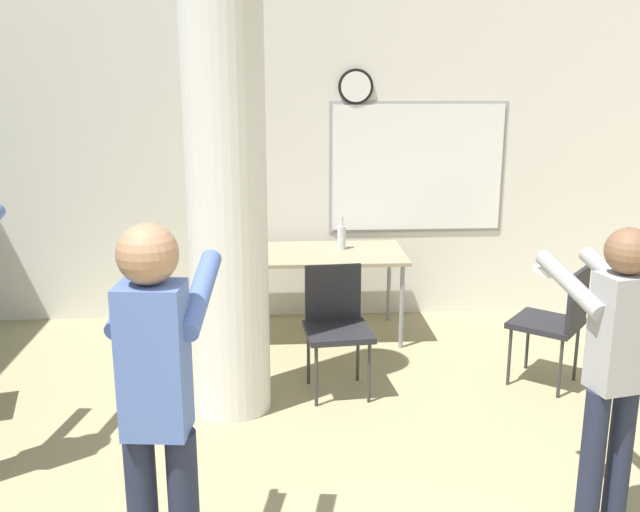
{
  "coord_description": "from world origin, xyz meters",
  "views": [
    {
      "loc": [
        -0.3,
        -1.23,
        2.17
      ],
      "look_at": [
        -0.05,
        2.97,
        1.08
      ],
      "focal_mm": 40.0,
      "sensor_mm": 36.0,
      "label": 1
    }
  ],
  "objects_px": {
    "chair_mid_room": "(557,317)",
    "person_playing_front": "(158,396)",
    "bottle_on_table": "(342,237)",
    "chair_table_front": "(336,320)",
    "folding_table": "(314,258)",
    "person_playing_side": "(613,361)"
  },
  "relations": [
    {
      "from": "chair_mid_room",
      "to": "person_playing_front",
      "type": "height_order",
      "value": "person_playing_front"
    },
    {
      "from": "chair_mid_room",
      "to": "person_playing_front",
      "type": "bearing_deg",
      "value": -139.21
    },
    {
      "from": "folding_table",
      "to": "person_playing_front",
      "type": "height_order",
      "value": "person_playing_front"
    },
    {
      "from": "folding_table",
      "to": "bottle_on_table",
      "type": "xyz_separation_m",
      "value": [
        0.24,
        0.09,
        0.16
      ]
    },
    {
      "from": "chair_table_front",
      "to": "person_playing_front",
      "type": "height_order",
      "value": "person_playing_front"
    },
    {
      "from": "folding_table",
      "to": "person_playing_front",
      "type": "xyz_separation_m",
      "value": [
        -0.75,
        -3.17,
        0.29
      ]
    },
    {
      "from": "folding_table",
      "to": "bottle_on_table",
      "type": "distance_m",
      "value": 0.3
    },
    {
      "from": "person_playing_side",
      "to": "chair_table_front",
      "type": "bearing_deg",
      "value": 123.55
    },
    {
      "from": "bottle_on_table",
      "to": "chair_mid_room",
      "type": "height_order",
      "value": "bottle_on_table"
    },
    {
      "from": "folding_table",
      "to": "person_playing_side",
      "type": "bearing_deg",
      "value": -66.07
    },
    {
      "from": "chair_mid_room",
      "to": "person_playing_front",
      "type": "relative_size",
      "value": 0.53
    },
    {
      "from": "folding_table",
      "to": "chair_table_front",
      "type": "xyz_separation_m",
      "value": [
        0.1,
        -1.07,
        -0.17
      ]
    },
    {
      "from": "bottle_on_table",
      "to": "chair_table_front",
      "type": "relative_size",
      "value": 0.32
    },
    {
      "from": "folding_table",
      "to": "person_playing_side",
      "type": "relative_size",
      "value": 0.99
    },
    {
      "from": "folding_table",
      "to": "chair_mid_room",
      "type": "xyz_separation_m",
      "value": [
        1.65,
        -1.1,
        -0.17
      ]
    },
    {
      "from": "bottle_on_table",
      "to": "chair_mid_room",
      "type": "bearing_deg",
      "value": -40.41
    },
    {
      "from": "bottle_on_table",
      "to": "chair_mid_room",
      "type": "xyz_separation_m",
      "value": [
        1.41,
        -1.2,
        -0.32
      ]
    },
    {
      "from": "folding_table",
      "to": "bottle_on_table",
      "type": "height_order",
      "value": "bottle_on_table"
    },
    {
      "from": "folding_table",
      "to": "person_playing_side",
      "type": "xyz_separation_m",
      "value": [
        1.23,
        -2.77,
        0.22
      ]
    },
    {
      "from": "chair_mid_room",
      "to": "person_playing_side",
      "type": "height_order",
      "value": "person_playing_side"
    },
    {
      "from": "chair_table_front",
      "to": "chair_mid_room",
      "type": "distance_m",
      "value": 1.54
    },
    {
      "from": "bottle_on_table",
      "to": "person_playing_front",
      "type": "relative_size",
      "value": 0.17
    }
  ]
}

